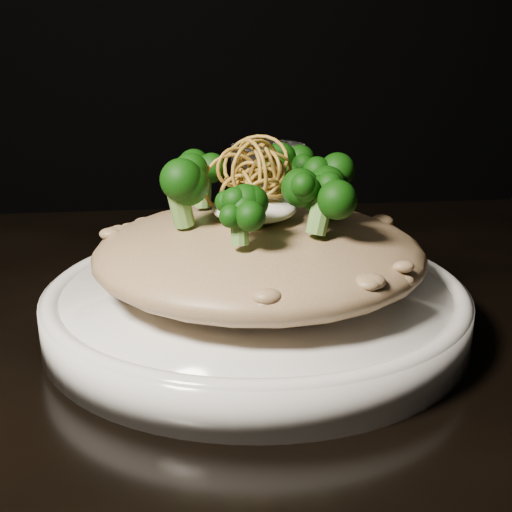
{
  "coord_description": "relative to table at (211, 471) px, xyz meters",
  "views": [
    {
      "loc": [
        -0.02,
        -0.42,
        0.96
      ],
      "look_at": [
        0.04,
        0.05,
        0.81
      ],
      "focal_mm": 50.0,
      "sensor_mm": 36.0,
      "label": 1
    }
  ],
  "objects": [
    {
      "name": "shallots",
      "position": [
        0.03,
        0.05,
        0.2
      ],
      "size": [
        0.06,
        0.06,
        0.04
      ],
      "primitive_type": null,
      "color": "brown",
      "rests_on": "cheese"
    },
    {
      "name": "drinking_glass",
      "position": [
        0.06,
        0.17,
        0.14
      ],
      "size": [
        0.08,
        0.08,
        0.11
      ],
      "primitive_type": "cylinder",
      "rotation": [
        0.0,
        0.0,
        0.31
      ],
      "color": "silver",
      "rests_on": "table"
    },
    {
      "name": "table",
      "position": [
        0.0,
        0.0,
        0.0
      ],
      "size": [
        1.1,
        0.8,
        0.75
      ],
      "color": "black",
      "rests_on": "ground"
    },
    {
      "name": "broccoli",
      "position": [
        0.04,
        0.04,
        0.19
      ],
      "size": [
        0.14,
        0.14,
        0.05
      ],
      "primitive_type": null,
      "color": "black",
      "rests_on": "risotto"
    },
    {
      "name": "cheese",
      "position": [
        0.03,
        0.05,
        0.17
      ],
      "size": [
        0.06,
        0.06,
        0.02
      ],
      "primitive_type": "ellipsoid",
      "color": "white",
      "rests_on": "risotto"
    },
    {
      "name": "risotto",
      "position": [
        0.04,
        0.05,
        0.14
      ],
      "size": [
        0.23,
        0.23,
        0.05
      ],
      "primitive_type": "ellipsoid",
      "color": "brown",
      "rests_on": "plate"
    },
    {
      "name": "plate",
      "position": [
        0.04,
        0.05,
        0.1
      ],
      "size": [
        0.3,
        0.3,
        0.03
      ],
      "primitive_type": "cylinder",
      "color": "silver",
      "rests_on": "table"
    }
  ]
}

